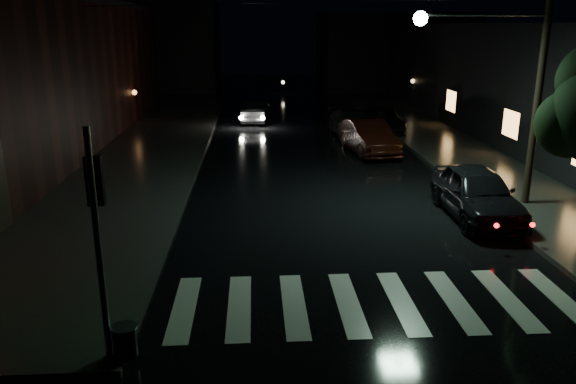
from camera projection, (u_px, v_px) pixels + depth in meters
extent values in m
plane|color=black|center=(239.00, 318.00, 11.79)|extent=(120.00, 120.00, 0.00)
cube|color=#282826|center=(133.00, 162.00, 24.87)|extent=(6.00, 44.00, 0.15)
cube|color=#282826|center=(464.00, 157.00, 25.73)|extent=(4.00, 44.00, 0.15)
cube|color=black|center=(574.00, 83.00, 29.12)|extent=(10.00, 40.00, 6.00)
cube|color=black|center=(143.00, 46.00, 53.11)|extent=(14.00, 10.00, 8.00)
cube|color=black|center=(393.00, 51.00, 54.63)|extent=(14.00, 10.00, 7.00)
cube|color=beige|center=(375.00, 302.00, 12.44)|extent=(9.00, 3.00, 0.01)
cylinder|color=slate|center=(98.00, 248.00, 9.58)|extent=(0.12, 0.12, 4.20)
cylinder|color=black|center=(125.00, 342.00, 10.12)|extent=(0.44, 0.44, 0.55)
cylinder|color=slate|center=(124.00, 327.00, 10.03)|extent=(0.48, 0.48, 0.04)
cube|color=black|center=(95.00, 181.00, 9.42)|extent=(0.28, 0.16, 0.85)
sphere|color=#0CFF33|center=(98.00, 194.00, 9.58)|extent=(0.20, 0.20, 0.20)
sphere|color=black|center=(571.00, 124.00, 14.55)|extent=(1.80, 1.80, 1.80)
cylinder|color=black|center=(540.00, 83.00, 17.84)|extent=(0.24, 0.24, 8.00)
cylinder|color=slate|center=(485.00, 15.00, 17.14)|extent=(4.00, 0.08, 0.08)
sphere|color=#BFFFD8|center=(420.00, 18.00, 17.05)|extent=(0.44, 0.44, 0.44)
imported|color=black|center=(477.00, 193.00, 17.76)|extent=(1.99, 4.79, 1.62)
imported|color=black|center=(368.00, 137.00, 26.70)|extent=(2.29, 5.00, 1.59)
imported|color=black|center=(353.00, 124.00, 30.65)|extent=(2.48, 5.12, 1.44)
imported|color=black|center=(381.00, 120.00, 31.93)|extent=(2.79, 5.25, 1.41)
imported|color=black|center=(256.00, 111.00, 35.33)|extent=(1.88, 4.30, 1.37)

